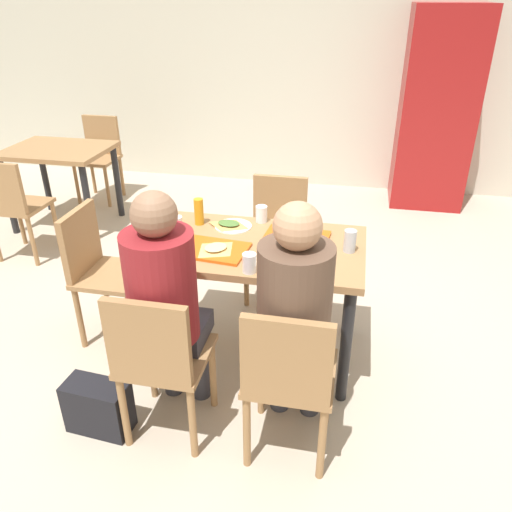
{
  "coord_description": "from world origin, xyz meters",
  "views": [
    {
      "loc": [
        0.5,
        -2.42,
        1.97
      ],
      "look_at": [
        0.0,
        0.0,
        0.67
      ],
      "focal_mm": 35.05,
      "sensor_mm": 36.0,
      "label": 1
    }
  ],
  "objects_px": {
    "person_in_red": "(166,295)",
    "pizza_slice_b": "(300,234)",
    "tray_red_far": "(296,238)",
    "handbag": "(98,407)",
    "background_table": "(60,162)",
    "background_chair_near": "(12,203)",
    "chair_near_right": "(289,375)",
    "chair_left_end": "(99,265)",
    "plastic_cup_c": "(177,225)",
    "condiment_bottle": "(199,212)",
    "pizza_slice_c": "(229,224)",
    "foil_bundle": "(167,230)",
    "person_in_brown_jacket": "(295,310)",
    "plastic_cup_b": "(249,263)",
    "soda_can": "(350,241)",
    "chair_near_left": "(159,357)",
    "background_chair_far": "(100,152)",
    "paper_plate_near_edge": "(282,264)",
    "tray_red_near": "(213,250)",
    "main_table": "(256,261)",
    "pizza_slice_a": "(216,248)",
    "drink_fridge": "(437,110)",
    "paper_plate_center": "(233,226)",
    "plastic_cup_a": "(261,214)",
    "chair_far_side": "(277,228)"
  },
  "relations": [
    {
      "from": "foil_bundle",
      "to": "background_chair_near",
      "type": "bearing_deg",
      "value": 153.11
    },
    {
      "from": "plastic_cup_c",
      "to": "condiment_bottle",
      "type": "relative_size",
      "value": 0.62
    },
    {
      "from": "foil_bundle",
      "to": "plastic_cup_b",
      "type": "bearing_deg",
      "value": -28.49
    },
    {
      "from": "person_in_red",
      "to": "plastic_cup_b",
      "type": "distance_m",
      "value": 0.45
    },
    {
      "from": "person_in_red",
      "to": "chair_near_right",
      "type": "bearing_deg",
      "value": -13.19
    },
    {
      "from": "plastic_cup_b",
      "to": "pizza_slice_b",
      "type": "bearing_deg",
      "value": 65.03
    },
    {
      "from": "pizza_slice_c",
      "to": "condiment_bottle",
      "type": "bearing_deg",
      "value": 178.72
    },
    {
      "from": "background_chair_near",
      "to": "pizza_slice_b",
      "type": "bearing_deg",
      "value": -16.16
    },
    {
      "from": "condiment_bottle",
      "to": "foil_bundle",
      "type": "height_order",
      "value": "condiment_bottle"
    },
    {
      "from": "main_table",
      "to": "plastic_cup_b",
      "type": "distance_m",
      "value": 0.35
    },
    {
      "from": "tray_red_near",
      "to": "pizza_slice_a",
      "type": "bearing_deg",
      "value": -36.04
    },
    {
      "from": "plastic_cup_b",
      "to": "foil_bundle",
      "type": "bearing_deg",
      "value": 151.51
    },
    {
      "from": "chair_near_right",
      "to": "chair_far_side",
      "type": "distance_m",
      "value": 1.53
    },
    {
      "from": "main_table",
      "to": "pizza_slice_c",
      "type": "bearing_deg",
      "value": 136.38
    },
    {
      "from": "pizza_slice_c",
      "to": "plastic_cup_b",
      "type": "bearing_deg",
      "value": -65.01
    },
    {
      "from": "chair_near_right",
      "to": "paper_plate_near_edge",
      "type": "xyz_separation_m",
      "value": [
        -0.12,
        0.55,
        0.24
      ]
    },
    {
      "from": "plastic_cup_b",
      "to": "chair_left_end",
      "type": "bearing_deg",
      "value": 162.94
    },
    {
      "from": "tray_red_far",
      "to": "handbag",
      "type": "distance_m",
      "value": 1.37
    },
    {
      "from": "paper_plate_center",
      "to": "plastic_cup_c",
      "type": "bearing_deg",
      "value": -153.96
    },
    {
      "from": "background_table",
      "to": "background_chair_near",
      "type": "distance_m",
      "value": 0.74
    },
    {
      "from": "main_table",
      "to": "background_chair_near",
      "type": "relative_size",
      "value": 1.4
    },
    {
      "from": "chair_near_left",
      "to": "plastic_cup_b",
      "type": "xyz_separation_m",
      "value": [
        0.33,
        0.44,
        0.29
      ]
    },
    {
      "from": "main_table",
      "to": "foil_bundle",
      "type": "height_order",
      "value": "foil_bundle"
    },
    {
      "from": "chair_near_left",
      "to": "pizza_slice_c",
      "type": "relative_size",
      "value": 4.02
    },
    {
      "from": "paper_plate_near_edge",
      "to": "handbag",
      "type": "relative_size",
      "value": 0.69
    },
    {
      "from": "person_in_red",
      "to": "pizza_slice_b",
      "type": "relative_size",
      "value": 5.75
    },
    {
      "from": "chair_left_end",
      "to": "person_in_red",
      "type": "height_order",
      "value": "person_in_red"
    },
    {
      "from": "main_table",
      "to": "chair_near_right",
      "type": "distance_m",
      "value": 0.82
    },
    {
      "from": "chair_near_right",
      "to": "drink_fridge",
      "type": "bearing_deg",
      "value": 75.44
    },
    {
      "from": "chair_near_right",
      "to": "chair_left_end",
      "type": "xyz_separation_m",
      "value": [
        -1.28,
        0.75,
        0.0
      ]
    },
    {
      "from": "person_in_red",
      "to": "chair_left_end",
      "type": "bearing_deg",
      "value": 138.28
    },
    {
      "from": "paper_plate_center",
      "to": "drink_fridge",
      "type": "distance_m",
      "value": 3.01
    },
    {
      "from": "pizza_slice_a",
      "to": "pizza_slice_c",
      "type": "distance_m",
      "value": 0.34
    },
    {
      "from": "paper_plate_center",
      "to": "soda_can",
      "type": "relative_size",
      "value": 1.8
    },
    {
      "from": "person_in_red",
      "to": "pizza_slice_b",
      "type": "bearing_deg",
      "value": 54.04
    },
    {
      "from": "tray_red_near",
      "to": "background_table",
      "type": "height_order",
      "value": "tray_red_near"
    },
    {
      "from": "tray_red_near",
      "to": "pizza_slice_a",
      "type": "relative_size",
      "value": 1.53
    },
    {
      "from": "tray_red_far",
      "to": "background_table",
      "type": "distance_m",
      "value": 2.76
    },
    {
      "from": "tray_red_near",
      "to": "pizza_slice_c",
      "type": "bearing_deg",
      "value": 89.5
    },
    {
      "from": "chair_near_left",
      "to": "soda_can",
      "type": "distance_m",
      "value": 1.15
    },
    {
      "from": "plastic_cup_b",
      "to": "background_chair_far",
      "type": "bearing_deg",
      "value": 130.01
    },
    {
      "from": "paper_plate_near_edge",
      "to": "soda_can",
      "type": "height_order",
      "value": "soda_can"
    },
    {
      "from": "background_table",
      "to": "main_table",
      "type": "bearing_deg",
      "value": -35.78
    },
    {
      "from": "condiment_bottle",
      "to": "person_in_red",
      "type": "bearing_deg",
      "value": -83.68
    },
    {
      "from": "background_table",
      "to": "plastic_cup_a",
      "type": "bearing_deg",
      "value": -30.28
    },
    {
      "from": "person_in_red",
      "to": "person_in_brown_jacket",
      "type": "xyz_separation_m",
      "value": [
        0.6,
        0.0,
        0.0
      ]
    },
    {
      "from": "tray_red_far",
      "to": "drink_fridge",
      "type": "distance_m",
      "value": 2.93
    },
    {
      "from": "plastic_cup_b",
      "to": "soda_can",
      "type": "height_order",
      "value": "soda_can"
    },
    {
      "from": "chair_near_left",
      "to": "background_chair_far",
      "type": "bearing_deg",
      "value": 121.35
    },
    {
      "from": "pizza_slice_c",
      "to": "foil_bundle",
      "type": "xyz_separation_m",
      "value": [
        -0.3,
        -0.22,
        0.03
      ]
    }
  ]
}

